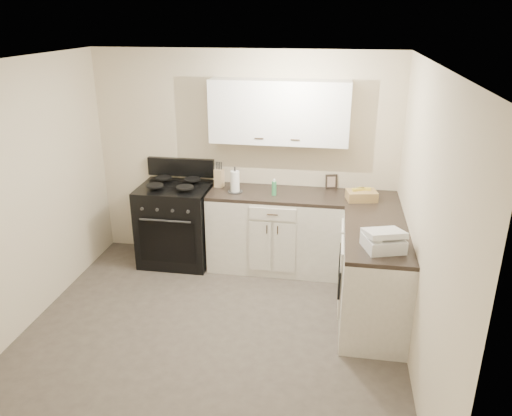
% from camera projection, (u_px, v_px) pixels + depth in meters
% --- Properties ---
extents(floor, '(3.60, 3.60, 0.00)m').
position_uv_depth(floor, '(211.00, 336.00, 4.74)').
color(floor, '#473F38').
rests_on(floor, ground).
extents(ceiling, '(3.60, 3.60, 0.00)m').
position_uv_depth(ceiling, '(200.00, 63.00, 3.83)').
color(ceiling, white).
rests_on(ceiling, wall_back).
extents(wall_back, '(3.60, 0.00, 3.60)m').
position_uv_depth(wall_back, '(244.00, 158.00, 5.93)').
color(wall_back, beige).
rests_on(wall_back, ground).
extents(wall_right, '(0.00, 3.60, 3.60)m').
position_uv_depth(wall_right, '(423.00, 228.00, 4.01)').
color(wall_right, beige).
rests_on(wall_right, ground).
extents(wall_left, '(0.00, 3.60, 3.60)m').
position_uv_depth(wall_left, '(15.00, 202.00, 4.55)').
color(wall_left, beige).
rests_on(wall_left, ground).
extents(wall_front, '(3.60, 0.00, 3.60)m').
position_uv_depth(wall_front, '(118.00, 340.00, 2.63)').
color(wall_front, beige).
rests_on(wall_front, ground).
extents(base_cabinets_back, '(1.55, 0.60, 0.90)m').
position_uv_depth(base_cabinets_back, '(276.00, 232.00, 5.89)').
color(base_cabinets_back, silver).
rests_on(base_cabinets_back, floor).
extents(base_cabinets_right, '(0.60, 1.90, 0.90)m').
position_uv_depth(base_cabinets_right, '(371.00, 264.00, 5.12)').
color(base_cabinets_right, silver).
rests_on(base_cabinets_right, floor).
extents(countertop_back, '(1.55, 0.60, 0.04)m').
position_uv_depth(countertop_back, '(276.00, 195.00, 5.71)').
color(countertop_back, black).
rests_on(countertop_back, base_cabinets_back).
extents(countertop_right, '(0.60, 1.90, 0.04)m').
position_uv_depth(countertop_right, '(375.00, 222.00, 4.95)').
color(countertop_right, black).
rests_on(countertop_right, base_cabinets_right).
extents(upper_cabinets, '(1.55, 0.30, 0.70)m').
position_uv_depth(upper_cabinets, '(279.00, 112.00, 5.52)').
color(upper_cabinets, white).
rests_on(upper_cabinets, wall_back).
extents(stove, '(0.83, 0.71, 1.00)m').
position_uv_depth(stove, '(177.00, 225.00, 6.04)').
color(stove, black).
rests_on(stove, floor).
extents(knife_block, '(0.11, 0.10, 0.21)m').
position_uv_depth(knife_block, '(219.00, 178.00, 5.88)').
color(knife_block, '#D7B484').
rests_on(knife_block, countertop_back).
extents(paper_towel, '(0.13, 0.13, 0.25)m').
position_uv_depth(paper_towel, '(235.00, 182.00, 5.69)').
color(paper_towel, white).
rests_on(paper_towel, countertop_back).
extents(soap_bottle, '(0.07, 0.07, 0.16)m').
position_uv_depth(soap_bottle, '(274.00, 188.00, 5.61)').
color(soap_bottle, '#389255').
rests_on(soap_bottle, countertop_back).
extents(picture_frame, '(0.14, 0.07, 0.17)m').
position_uv_depth(picture_frame, '(331.00, 182.00, 5.82)').
color(picture_frame, black).
rests_on(picture_frame, countertop_back).
extents(wicker_basket, '(0.36, 0.27, 0.11)m').
position_uv_depth(wicker_basket, '(362.00, 195.00, 5.47)').
color(wicker_basket, '#AA8750').
rests_on(wicker_basket, countertop_right).
extents(countertop_grill, '(0.39, 0.38, 0.12)m').
position_uv_depth(countertop_grill, '(383.00, 243.00, 4.33)').
color(countertop_grill, silver).
rests_on(countertop_grill, countertop_right).
extents(glass_jar, '(0.10, 0.10, 0.14)m').
position_uv_depth(glass_jar, '(377.00, 246.00, 4.24)').
color(glass_jar, silver).
rests_on(glass_jar, countertop_right).
extents(oven_mitt_near, '(0.02, 0.16, 0.28)m').
position_uv_depth(oven_mitt_near, '(339.00, 282.00, 4.75)').
color(oven_mitt_near, black).
rests_on(oven_mitt_near, base_cabinets_right).
extents(oven_mitt_far, '(0.02, 0.15, 0.26)m').
position_uv_depth(oven_mitt_far, '(340.00, 263.00, 5.01)').
color(oven_mitt_far, black).
rests_on(oven_mitt_far, base_cabinets_right).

